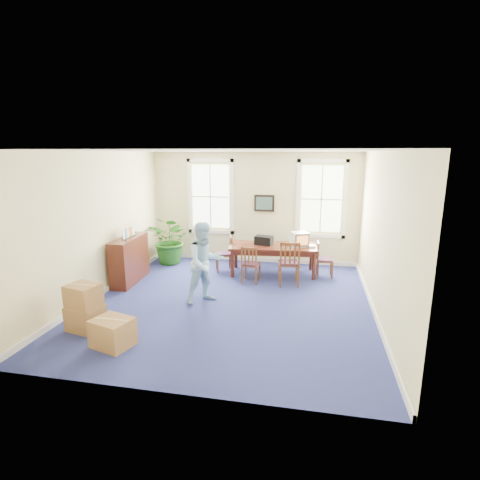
% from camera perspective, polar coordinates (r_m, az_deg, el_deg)
% --- Properties ---
extents(floor, '(6.50, 6.50, 0.00)m').
position_cam_1_polar(floor, '(8.24, -1.51, -9.41)').
color(floor, navy).
rests_on(floor, ground).
extents(ceiling, '(6.50, 6.50, 0.00)m').
position_cam_1_polar(ceiling, '(7.61, -1.65, 13.45)').
color(ceiling, white).
rests_on(ceiling, ground).
extents(wall_back, '(6.50, 0.00, 6.50)m').
position_cam_1_polar(wall_back, '(10.92, 2.17, 4.91)').
color(wall_back, beige).
rests_on(wall_back, ground).
extents(wall_front, '(6.50, 0.00, 6.50)m').
position_cam_1_polar(wall_front, '(4.76, -10.21, -6.17)').
color(wall_front, beige).
rests_on(wall_front, ground).
extents(wall_left, '(0.00, 6.50, 6.50)m').
position_cam_1_polar(wall_left, '(8.91, -20.77, 2.20)').
color(wall_left, beige).
rests_on(wall_left, ground).
extents(wall_right, '(0.00, 6.50, 6.50)m').
position_cam_1_polar(wall_right, '(7.70, 20.77, 0.60)').
color(wall_right, beige).
rests_on(wall_right, ground).
extents(baseboard_back, '(6.00, 0.04, 0.12)m').
position_cam_1_polar(baseboard_back, '(11.21, 2.08, -2.92)').
color(baseboard_back, white).
rests_on(baseboard_back, ground).
extents(baseboard_left, '(0.04, 6.50, 0.12)m').
position_cam_1_polar(baseboard_left, '(9.29, -19.84, -7.17)').
color(baseboard_left, white).
rests_on(baseboard_left, ground).
extents(baseboard_right, '(0.04, 6.50, 0.12)m').
position_cam_1_polar(baseboard_right, '(8.15, 19.67, -10.02)').
color(baseboard_right, white).
rests_on(baseboard_right, ground).
extents(window_left, '(1.40, 0.12, 2.20)m').
position_cam_1_polar(window_left, '(11.13, -4.50, 6.60)').
color(window_left, white).
rests_on(window_left, ground).
extents(window_right, '(1.40, 0.12, 2.20)m').
position_cam_1_polar(window_right, '(10.73, 12.30, 6.10)').
color(window_right, white).
rests_on(window_right, ground).
extents(wall_picture, '(0.58, 0.06, 0.48)m').
position_cam_1_polar(wall_picture, '(10.80, 3.71, 5.61)').
color(wall_picture, black).
rests_on(wall_picture, ground).
extents(conference_table, '(2.37, 1.24, 0.78)m').
position_cam_1_polar(conference_table, '(10.02, 5.05, -2.96)').
color(conference_table, '#461A10').
rests_on(conference_table, ground).
extents(crt_tv, '(0.55, 0.57, 0.37)m').
position_cam_1_polar(crt_tv, '(9.88, 9.04, 0.13)').
color(crt_tv, '#B7B7BC').
rests_on(crt_tv, conference_table).
extents(game_console, '(0.23, 0.25, 0.05)m').
position_cam_1_polar(game_console, '(9.87, 10.80, -0.91)').
color(game_console, white).
rests_on(game_console, conference_table).
extents(equipment_bag, '(0.50, 0.38, 0.23)m').
position_cam_1_polar(equipment_bag, '(9.97, 3.66, -0.03)').
color(equipment_bag, black).
rests_on(equipment_bag, conference_table).
extents(chair_near_left, '(0.46, 0.46, 0.93)m').
position_cam_1_polar(chair_near_left, '(9.32, 1.68, -3.66)').
color(chair_near_left, brown).
rests_on(chair_near_left, ground).
extents(chair_near_right, '(0.57, 0.57, 1.11)m').
position_cam_1_polar(chair_near_right, '(9.19, 7.45, -3.44)').
color(chair_near_right, brown).
rests_on(chair_near_right, ground).
extents(chair_end_left, '(0.55, 0.55, 0.96)m').
position_cam_1_polar(chair_end_left, '(10.22, -2.49, -2.09)').
color(chair_end_left, brown).
rests_on(chair_end_left, ground).
extents(chair_end_right, '(0.44, 0.44, 0.92)m').
position_cam_1_polar(chair_end_right, '(9.96, 12.81, -2.91)').
color(chair_end_right, brown).
rests_on(chair_end_right, ground).
extents(man, '(1.08, 1.07, 1.75)m').
position_cam_1_polar(man, '(8.01, -5.34, -3.47)').
color(man, '#9DCCF2').
rests_on(man, ground).
extents(credenza, '(0.50, 1.49, 1.16)m').
position_cam_1_polar(credenza, '(9.72, -16.47, -2.81)').
color(credenza, '#461A10').
rests_on(credenza, ground).
extents(brochure_rack, '(0.33, 0.61, 0.27)m').
position_cam_1_polar(brochure_rack, '(9.54, -16.63, 1.31)').
color(brochure_rack, '#99999E').
rests_on(brochure_rack, credenza).
extents(potted_plant, '(1.56, 1.47, 1.40)m').
position_cam_1_polar(potted_plant, '(11.00, -10.44, -0.01)').
color(potted_plant, '#1D5815').
rests_on(potted_plant, ground).
extents(cardboard_boxes, '(1.91, 1.91, 0.91)m').
position_cam_1_polar(cardboard_boxes, '(7.39, -20.65, -9.21)').
color(cardboard_boxes, '#A67344').
rests_on(cardboard_boxes, ground).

